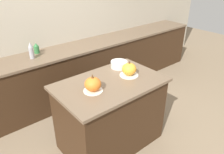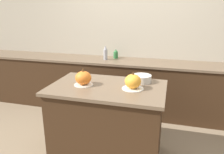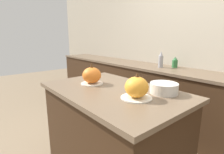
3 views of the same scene
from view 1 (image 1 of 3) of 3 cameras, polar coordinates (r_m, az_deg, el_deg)
name	(u,v)px [view 1 (image 1 of 3)]	position (r m, az deg, el deg)	size (l,w,h in m)	color
ground_plane	(111,141)	(3.02, -0.37, -16.38)	(12.00, 12.00, 0.00)	#847056
wall_back	(46,24)	(3.67, -16.95, 13.03)	(8.00, 0.06, 2.50)	#B2A893
kitchen_island	(110,114)	(2.73, -0.40, -9.56)	(1.25, 0.79, 0.89)	#382314
back_counter	(61,77)	(3.66, -13.14, -0.03)	(6.00, 0.60, 0.89)	#382314
pumpkin_cake_left	(93,85)	(2.29, -5.02, -1.97)	(0.21, 0.21, 0.20)	silver
pumpkin_cake_right	(129,70)	(2.62, 4.51, 1.96)	(0.23, 0.23, 0.19)	silver
bottle_tall	(31,51)	(3.30, -20.39, 6.45)	(0.07, 0.07, 0.24)	#99999E
bottle_short	(36,48)	(3.49, -19.15, 7.08)	(0.08, 0.08, 0.16)	#2D6B38
mixing_bowl	(119,64)	(2.83, 1.85, 3.32)	(0.22, 0.22, 0.08)	beige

